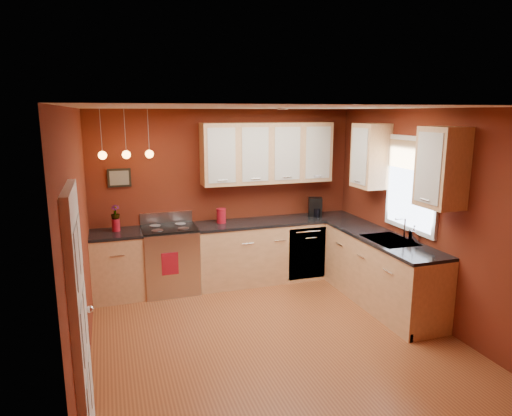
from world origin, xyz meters
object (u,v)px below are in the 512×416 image
object	(u,v)px
gas_range	(170,259)
coffee_maker	(315,208)
soap_pump	(414,233)
red_canister	(221,216)
sink	(390,242)

from	to	relation	value
gas_range	coffee_maker	xyz separation A→B (m)	(2.29, 0.03, 0.60)
gas_range	soap_pump	xyz separation A→B (m)	(2.87, -1.65, 0.57)
red_canister	sink	bearing A→B (deg)	-40.46
sink	soap_pump	distance (m)	0.32
gas_range	soap_pump	world-z (taller)	soap_pump
gas_range	coffee_maker	distance (m)	2.37
sink	coffee_maker	bearing A→B (deg)	102.15
sink	soap_pump	xyz separation A→B (m)	(0.25, -0.15, 0.13)
coffee_maker	soap_pump	distance (m)	1.78
sink	soap_pump	size ratio (longest dim) A/B	3.29
sink	red_canister	xyz separation A→B (m)	(-1.84, 1.57, 0.13)
red_canister	gas_range	bearing A→B (deg)	-174.81
sink	red_canister	size ratio (longest dim) A/B	3.23
red_canister	soap_pump	world-z (taller)	red_canister
sink	coffee_maker	world-z (taller)	coffee_maker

